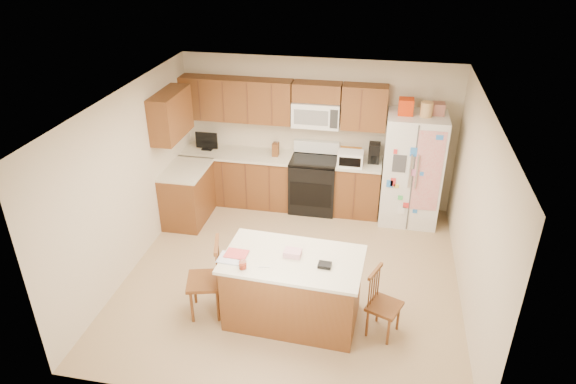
% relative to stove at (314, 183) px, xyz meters
% --- Properties ---
extents(ground, '(4.50, 4.50, 0.00)m').
position_rel_stove_xyz_m(ground, '(0.00, -1.94, -0.47)').
color(ground, tan).
rests_on(ground, ground).
extents(room_shell, '(4.60, 4.60, 2.52)m').
position_rel_stove_xyz_m(room_shell, '(0.00, -1.94, 0.97)').
color(room_shell, beige).
rests_on(room_shell, ground).
extents(cabinetry, '(3.36, 1.56, 2.15)m').
position_rel_stove_xyz_m(cabinetry, '(-0.98, -0.15, 0.44)').
color(cabinetry, brown).
rests_on(cabinetry, ground).
extents(stove, '(0.76, 0.65, 1.13)m').
position_rel_stove_xyz_m(stove, '(0.00, 0.00, 0.00)').
color(stove, black).
rests_on(stove, ground).
extents(refrigerator, '(0.90, 0.79, 2.04)m').
position_rel_stove_xyz_m(refrigerator, '(1.57, -0.06, 0.45)').
color(refrigerator, white).
rests_on(refrigerator, ground).
extents(island, '(1.70, 1.04, 0.98)m').
position_rel_stove_xyz_m(island, '(0.16, -2.79, -0.02)').
color(island, brown).
rests_on(island, ground).
extents(windsor_chair_left, '(0.52, 0.53, 1.02)m').
position_rel_stove_xyz_m(windsor_chair_left, '(-0.89, -2.88, 0.01)').
color(windsor_chair_left, brown).
rests_on(windsor_chair_left, ground).
extents(windsor_chair_back, '(0.40, 0.39, 0.88)m').
position_rel_stove_xyz_m(windsor_chair_back, '(0.20, -2.19, -0.06)').
color(windsor_chair_back, brown).
rests_on(windsor_chair_back, ground).
extents(windsor_chair_right, '(0.47, 0.48, 0.86)m').
position_rel_stove_xyz_m(windsor_chair_right, '(1.24, -2.84, -0.07)').
color(windsor_chair_right, brown).
rests_on(windsor_chair_right, ground).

